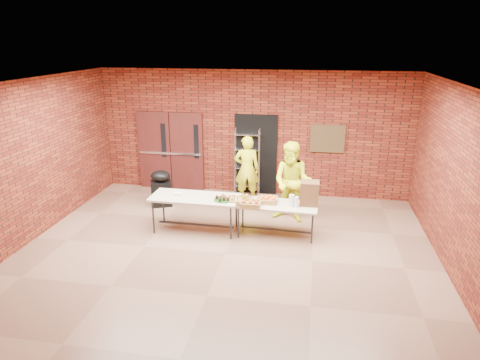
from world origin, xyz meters
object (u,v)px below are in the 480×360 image
(table_right, at_px, (276,207))
(volunteer_woman, at_px, (247,169))
(coffee_dispenser, at_px, (309,193))
(volunteer_man, at_px, (292,182))
(table_left, at_px, (195,199))
(covered_grill, at_px, (161,188))
(wire_rack, at_px, (247,162))

(table_right, relative_size, volunteer_woman, 1.02)
(table_right, distance_m, coffee_dispenser, 0.73)
(table_right, xyz_separation_m, coffee_dispenser, (0.66, 0.09, 0.30))
(table_right, relative_size, volunteer_man, 0.95)
(coffee_dispenser, height_order, volunteer_man, volunteer_man)
(volunteer_woman, xyz_separation_m, volunteer_man, (1.17, -0.98, 0.06))
(coffee_dispenser, height_order, volunteer_woman, volunteer_woman)
(table_left, height_order, volunteer_woman, volunteer_woman)
(table_right, bearing_deg, volunteer_man, 75.17)
(covered_grill, height_order, volunteer_woman, volunteer_woman)
(wire_rack, bearing_deg, table_right, -68.09)
(covered_grill, bearing_deg, wire_rack, 8.31)
(table_left, relative_size, covered_grill, 2.12)
(table_right, distance_m, covered_grill, 3.17)
(covered_grill, distance_m, volunteer_man, 3.26)
(wire_rack, xyz_separation_m, covered_grill, (-1.95, -1.13, -0.43))
(table_left, relative_size, volunteer_woman, 1.11)
(table_left, bearing_deg, covered_grill, 135.17)
(wire_rack, height_order, table_right, wire_rack)
(volunteer_woman, bearing_deg, volunteer_man, 132.20)
(covered_grill, relative_size, volunteer_woman, 0.52)
(coffee_dispenser, bearing_deg, table_right, -172.04)
(coffee_dispenser, bearing_deg, covered_grill, 163.00)
(volunteer_woman, bearing_deg, wire_rack, -89.06)
(wire_rack, height_order, volunteer_man, volunteer_man)
(wire_rack, relative_size, volunteer_woman, 1.04)
(table_right, bearing_deg, covered_grill, 161.07)
(volunteer_woman, bearing_deg, table_left, 58.49)
(volunteer_woman, height_order, volunteer_man, volunteer_man)
(wire_rack, xyz_separation_m, volunteer_man, (1.25, -1.50, 0.03))
(table_left, distance_m, volunteer_woman, 2.04)
(table_left, relative_size, coffee_dispenser, 3.81)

